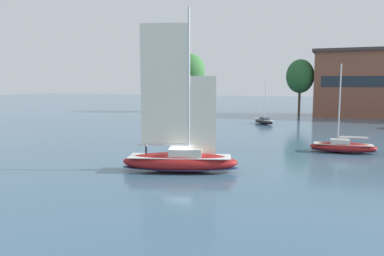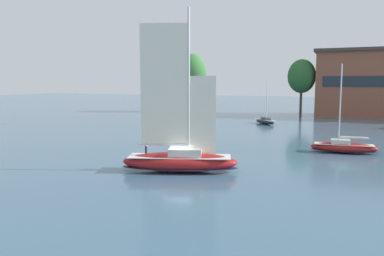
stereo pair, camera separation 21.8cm
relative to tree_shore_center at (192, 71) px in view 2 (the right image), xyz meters
name	(u,v)px [view 2 (the right image)]	position (x,y,z in m)	size (l,w,h in m)	color
ground_plane	(180,171)	(25.87, -66.37, -11.29)	(400.00, 400.00, 0.00)	#42667F
tree_shore_center	(192,71)	(0.00, 0.00, 0.00)	(7.83, 7.83, 16.13)	brown
tree_shore_right	(302,76)	(29.59, -1.44, -1.59)	(6.73, 6.73, 13.86)	#4C3828
sailboat_main	(180,159)	(25.89, -66.36, -10.14)	(11.12, 6.20, 14.73)	maroon
sailboat_moored_mid_channel	(265,121)	(25.18, -23.37, -10.70)	(5.45, 5.80, 8.57)	#232328
sailboat_moored_far_slip	(343,147)	(39.80, -50.63, -10.59)	(7.64, 2.69, 10.32)	maroon
channel_buoy	(185,136)	(19.55, -50.34, -10.43)	(1.19, 1.19, 2.15)	green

